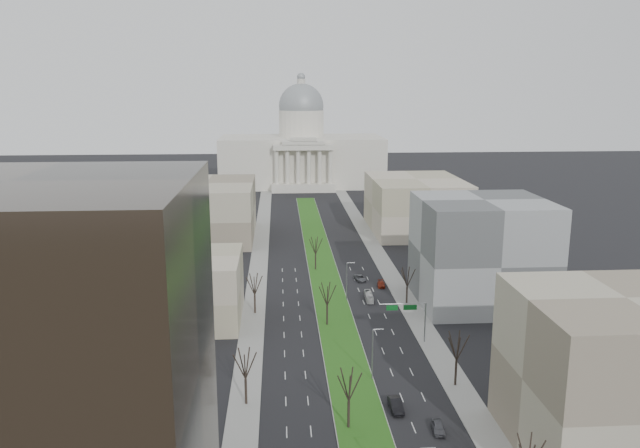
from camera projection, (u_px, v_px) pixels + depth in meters
name	position (u px, v px, depth m)	size (l,w,h in m)	color
ground	(323.00, 270.00, 168.77)	(600.00, 600.00, 0.00)	black
median	(323.00, 271.00, 167.76)	(8.00, 222.03, 0.20)	#999993
sidewalk_left	(255.00, 302.00, 143.26)	(5.00, 330.00, 0.15)	gray
sidewalk_right	(405.00, 299.00, 145.54)	(5.00, 330.00, 0.15)	gray
capitol	(302.00, 152.00, 310.94)	(80.00, 46.00, 55.00)	beige
building_glass_tower	(29.00, 378.00, 62.67)	(34.00, 30.00, 40.00)	black
building_beige_left	(179.00, 289.00, 131.01)	(26.00, 22.00, 14.00)	tan
building_tan_right	(618.00, 376.00, 82.82)	(26.00, 24.00, 22.00)	gray
building_grey_right	(481.00, 252.00, 141.11)	(28.00, 26.00, 24.00)	#575A5C
building_far_left	(207.00, 210.00, 203.50)	(30.00, 40.00, 18.00)	gray
building_far_right	(416.00, 205.00, 212.93)	(30.00, 40.00, 18.00)	tan
tree_left_mid	(245.00, 363.00, 96.00)	(5.40, 5.40, 9.72)	black
tree_left_far	(254.00, 284.00, 134.99)	(5.28, 5.28, 9.50)	black
tree_right_mid	(457.00, 345.00, 102.10)	(5.52, 5.52, 9.94)	black
tree_right_far	(407.00, 276.00, 141.20)	(5.04, 5.04, 9.07)	black
tree_median_a	(349.00, 384.00, 89.20)	(5.40, 5.40, 9.72)	black
tree_median_b	(327.00, 293.00, 128.16)	(5.40, 5.40, 9.72)	black
tree_median_c	(316.00, 245.00, 167.12)	(5.40, 5.40, 9.72)	black
streetlamp_median_b	(373.00, 353.00, 104.66)	(1.90, 0.20, 9.16)	gray
streetlamp_median_c	(347.00, 281.00, 143.62)	(1.90, 0.20, 9.16)	gray
mast_arm_signs	(412.00, 313.00, 119.65)	(9.12, 0.24, 8.09)	gray
car_grey_near	(438.00, 427.00, 89.64)	(1.66, 4.13, 1.41)	#46474D
car_black	(396.00, 405.00, 95.63)	(1.79, 5.12, 1.69)	black
car_red	(381.00, 284.00, 154.63)	(1.78, 4.38, 1.27)	maroon
car_grey_far	(360.00, 278.00, 159.35)	(2.25, 4.88, 1.36)	#4A4C52
box_van	(369.00, 297.00, 144.60)	(1.55, 6.61, 1.84)	silver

